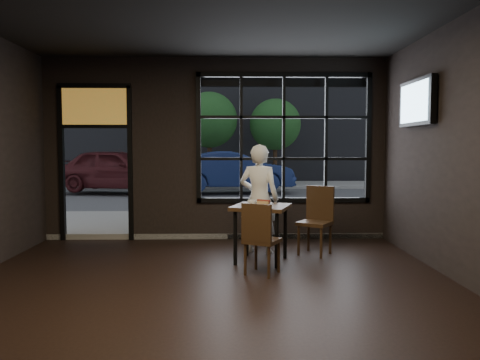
{
  "coord_description": "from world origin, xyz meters",
  "views": [
    {
      "loc": [
        0.25,
        -4.75,
        1.64
      ],
      "look_at": [
        0.4,
        2.2,
        1.15
      ],
      "focal_mm": 35.0,
      "sensor_mm": 36.0,
      "label": 1
    }
  ],
  "objects_px": {
    "cafe_table": "(261,233)",
    "chair_near": "(262,238)",
    "man": "(259,199)",
    "navy_car": "(233,171)"
  },
  "relations": [
    {
      "from": "cafe_table",
      "to": "man",
      "type": "height_order",
      "value": "man"
    },
    {
      "from": "man",
      "to": "navy_car",
      "type": "height_order",
      "value": "man"
    },
    {
      "from": "man",
      "to": "navy_car",
      "type": "distance_m",
      "value": 9.34
    },
    {
      "from": "cafe_table",
      "to": "chair_near",
      "type": "height_order",
      "value": "chair_near"
    },
    {
      "from": "cafe_table",
      "to": "chair_near",
      "type": "distance_m",
      "value": 0.66
    },
    {
      "from": "man",
      "to": "navy_car",
      "type": "xyz_separation_m",
      "value": [
        -0.34,
        9.34,
        -0.04
      ]
    },
    {
      "from": "cafe_table",
      "to": "man",
      "type": "relative_size",
      "value": 0.49
    },
    {
      "from": "chair_near",
      "to": "man",
      "type": "height_order",
      "value": "man"
    },
    {
      "from": "chair_near",
      "to": "navy_car",
      "type": "distance_m",
      "value": 10.57
    },
    {
      "from": "chair_near",
      "to": "navy_car",
      "type": "relative_size",
      "value": 0.22
    }
  ]
}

